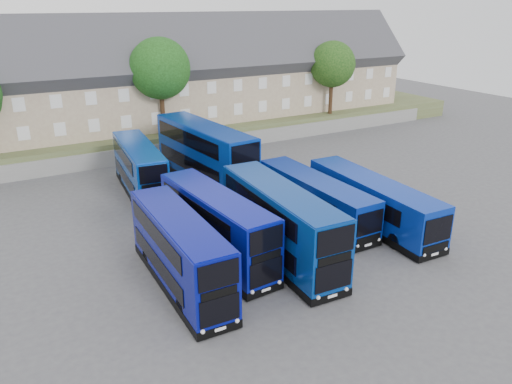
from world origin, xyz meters
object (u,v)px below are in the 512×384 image
object	(u,v)px
tree_mid	(161,71)
tree_east	(333,66)
coach_east_a	(315,200)
dd_front_left	(180,254)
tree_far	(337,55)
dd_front_mid	(217,228)

from	to	relation	value
tree_mid	tree_east	xyz separation A→B (m)	(20.00, -0.50, -0.68)
coach_east_a	dd_front_left	bearing A→B (deg)	-162.93
tree_mid	tree_east	bearing A→B (deg)	-1.43
tree_mid	tree_east	distance (m)	20.02
tree_far	dd_front_left	bearing A→B (deg)	-137.91
dd_front_left	dd_front_mid	xyz separation A→B (m)	(2.98, 1.87, 0.03)
tree_mid	tree_east	world-z (taller)	tree_mid
tree_far	dd_front_mid	bearing A→B (deg)	-137.08
tree_east	tree_far	distance (m)	9.23
dd_front_left	tree_mid	size ratio (longest dim) A/B	1.08
dd_front_mid	coach_east_a	bearing A→B (deg)	7.47
dd_front_mid	coach_east_a	world-z (taller)	dd_front_mid
dd_front_left	tree_east	xyz separation A→B (m)	(27.97, 23.68, 5.46)
tree_mid	tree_east	size ratio (longest dim) A/B	1.12
dd_front_mid	tree_mid	world-z (taller)	tree_mid
tree_mid	dd_front_mid	bearing A→B (deg)	-102.59
coach_east_a	tree_mid	distance (m)	21.87
dd_front_left	tree_far	bearing A→B (deg)	43.31
tree_mid	tree_far	distance (m)	26.80
tree_east	coach_east_a	bearing A→B (deg)	-129.77
dd_front_mid	coach_east_a	xyz separation A→B (m)	(8.26, 1.73, -0.49)
coach_east_a	tree_far	size ratio (longest dim) A/B	1.27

